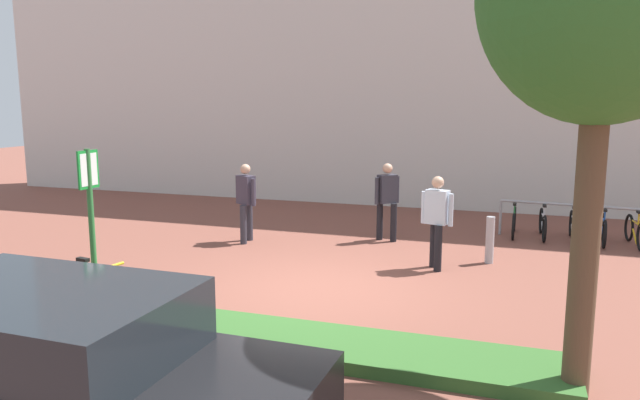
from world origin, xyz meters
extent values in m
plane|color=brown|center=(0.00, 0.00, 0.00)|extent=(60.00, 60.00, 0.00)
cube|color=silver|center=(0.00, 8.67, 5.00)|extent=(28.00, 1.20, 10.00)
cube|color=#336028|center=(0.33, -2.33, 0.08)|extent=(7.00, 1.10, 0.16)
cylinder|color=brown|center=(3.74, -2.51, 1.58)|extent=(0.28, 0.28, 3.16)
cylinder|color=#2D7238|center=(-2.46, -2.33, 1.21)|extent=(0.08, 0.08, 2.41)
cube|color=#198C33|center=(-2.46, -2.33, 2.13)|extent=(0.05, 0.36, 0.52)
cube|color=white|center=(-2.46, -2.33, 2.13)|extent=(0.05, 0.30, 0.44)
torus|color=black|center=(-3.05, -2.18, 0.33)|extent=(0.66, 0.18, 0.66)
torus|color=black|center=(-2.04, -2.37, 0.33)|extent=(0.66, 0.18, 0.66)
cylinder|color=gold|center=(-2.55, -2.27, 0.55)|extent=(0.83, 0.19, 0.04)
cylinder|color=gold|center=(-2.45, -2.29, 0.30)|extent=(0.60, 0.15, 0.44)
cylinder|color=gold|center=(-2.73, -2.24, 0.67)|extent=(0.04, 0.04, 0.28)
cube|color=black|center=(-2.73, -2.24, 0.83)|extent=(0.21, 0.12, 0.05)
cylinder|color=gold|center=(-2.16, -2.34, 0.81)|extent=(0.12, 0.42, 0.04)
cylinder|color=#99999E|center=(2.72, 5.20, 0.40)|extent=(0.06, 0.06, 0.80)
cylinder|color=#99999E|center=(4.56, 4.99, 0.80)|extent=(3.68, 0.46, 0.06)
torus|color=black|center=(3.02, 4.68, 0.30)|extent=(0.06, 0.61, 0.61)
torus|color=black|center=(3.04, 5.62, 0.30)|extent=(0.06, 0.61, 0.61)
cylinder|color=#1E7233|center=(3.03, 5.15, 0.51)|extent=(0.05, 0.77, 0.03)
cylinder|color=#1E7233|center=(3.03, 5.24, 0.27)|extent=(0.04, 0.56, 0.40)
cylinder|color=#1E7233|center=(3.03, 4.98, 0.62)|extent=(0.03, 0.03, 0.26)
cube|color=black|center=(3.03, 4.98, 0.76)|extent=(0.08, 0.19, 0.05)
cylinder|color=#1E7233|center=(3.03, 5.50, 0.75)|extent=(0.39, 0.04, 0.04)
torus|color=black|center=(3.67, 4.66, 0.30)|extent=(0.08, 0.61, 0.61)
torus|color=black|center=(3.63, 5.60, 0.30)|extent=(0.08, 0.61, 0.61)
cylinder|color=silver|center=(3.65, 5.13, 0.51)|extent=(0.07, 0.77, 0.03)
cylinder|color=silver|center=(3.64, 5.22, 0.27)|extent=(0.06, 0.56, 0.40)
cylinder|color=silver|center=(3.66, 4.96, 0.62)|extent=(0.03, 0.03, 0.26)
cube|color=black|center=(3.66, 4.96, 0.76)|extent=(0.08, 0.19, 0.05)
cylinder|color=silver|center=(3.63, 5.49, 0.75)|extent=(0.39, 0.05, 0.04)
torus|color=black|center=(4.25, 4.58, 0.30)|extent=(0.07, 0.61, 0.61)
torus|color=black|center=(4.27, 5.52, 0.30)|extent=(0.07, 0.61, 0.61)
cylinder|color=silver|center=(4.26, 5.05, 0.51)|extent=(0.05, 0.77, 0.03)
cylinder|color=silver|center=(4.26, 5.15, 0.27)|extent=(0.04, 0.56, 0.40)
cylinder|color=silver|center=(4.26, 4.88, 0.62)|extent=(0.03, 0.03, 0.26)
cube|color=black|center=(4.26, 4.88, 0.76)|extent=(0.08, 0.19, 0.05)
cylinder|color=silver|center=(4.27, 5.41, 0.75)|extent=(0.39, 0.04, 0.04)
torus|color=black|center=(4.84, 4.50, 0.30)|extent=(0.09, 0.61, 0.61)
torus|color=black|center=(4.90, 5.44, 0.30)|extent=(0.09, 0.61, 0.61)
cylinder|color=#194CA5|center=(4.87, 4.97, 0.51)|extent=(0.08, 0.77, 0.03)
cylinder|color=#194CA5|center=(4.88, 5.06, 0.27)|extent=(0.07, 0.56, 0.40)
cylinder|color=#194CA5|center=(4.86, 4.80, 0.62)|extent=(0.03, 0.03, 0.26)
cube|color=black|center=(4.86, 4.80, 0.76)|extent=(0.08, 0.19, 0.05)
cylinder|color=#194CA5|center=(4.89, 5.32, 0.75)|extent=(0.39, 0.06, 0.04)
torus|color=black|center=(5.44, 5.40, 0.30)|extent=(0.11, 0.61, 0.61)
cylinder|color=gold|center=(5.49, 4.93, 0.51)|extent=(0.11, 0.77, 0.03)
cylinder|color=gold|center=(5.48, 5.02, 0.27)|extent=(0.09, 0.56, 0.40)
cylinder|color=gold|center=(5.50, 4.76, 0.62)|extent=(0.03, 0.03, 0.26)
cube|color=black|center=(5.50, 4.76, 0.76)|extent=(0.09, 0.19, 0.05)
cylinder|color=gold|center=(5.45, 5.28, 0.75)|extent=(0.39, 0.07, 0.04)
cylinder|color=#ADADB2|center=(2.62, 2.54, 0.45)|extent=(0.16, 0.16, 0.90)
cylinder|color=black|center=(1.76, 1.66, 0.42)|extent=(0.14, 0.14, 0.85)
cylinder|color=black|center=(1.64, 1.93, 0.42)|extent=(0.14, 0.14, 0.85)
cube|color=silver|center=(1.70, 1.80, 1.16)|extent=(0.45, 0.33, 0.62)
cylinder|color=silver|center=(1.95, 1.73, 1.13)|extent=(0.09, 0.09, 0.59)
cylinder|color=silver|center=(1.45, 1.86, 1.13)|extent=(0.09, 0.09, 0.59)
sphere|color=tan|center=(1.70, 1.80, 1.61)|extent=(0.22, 0.22, 0.22)
cylinder|color=#2D2D38|center=(-2.53, 2.81, 0.42)|extent=(0.14, 0.14, 0.85)
cylinder|color=#2D2D38|center=(-2.51, 2.45, 0.42)|extent=(0.14, 0.14, 0.85)
cube|color=#383342|center=(-2.52, 2.63, 1.16)|extent=(0.47, 0.39, 0.62)
cylinder|color=#383342|center=(-2.75, 2.75, 1.13)|extent=(0.09, 0.09, 0.59)
cylinder|color=#383342|center=(-2.28, 2.51, 1.13)|extent=(0.09, 0.09, 0.59)
sphere|color=tan|center=(-2.52, 2.63, 1.61)|extent=(0.22, 0.22, 0.22)
cylinder|color=black|center=(0.53, 3.70, 0.42)|extent=(0.14, 0.14, 0.85)
cylinder|color=black|center=(0.19, 3.78, 0.42)|extent=(0.14, 0.14, 0.85)
cube|color=#2D2D38|center=(0.36, 3.74, 1.16)|extent=(0.46, 0.45, 0.62)
cylinder|color=#2D2D38|center=(0.55, 3.92, 1.13)|extent=(0.09, 0.09, 0.59)
cylinder|color=#2D2D38|center=(0.17, 3.56, 1.13)|extent=(0.09, 0.09, 0.59)
sphere|color=tan|center=(0.36, 3.74, 1.61)|extent=(0.22, 0.22, 0.22)
cube|color=#1E2328|center=(-0.61, -5.24, 1.26)|extent=(2.44, 1.63, 0.56)
cylinder|color=black|center=(-1.85, -4.32, 0.32)|extent=(0.64, 0.23, 0.64)
camera|label=1|loc=(3.06, -8.86, 3.03)|focal=33.21mm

